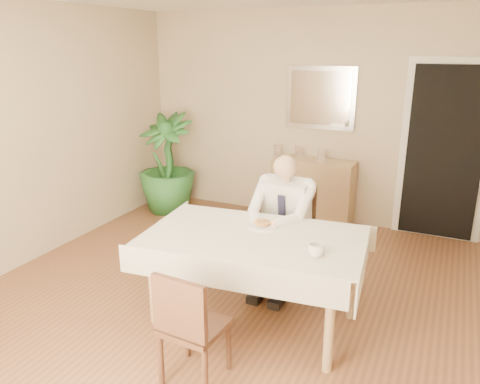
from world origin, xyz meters
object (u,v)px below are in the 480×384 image
at_px(sideboard, 312,191).
at_px(potted_palm, 167,163).
at_px(chair_near, 189,324).
at_px(seated_man, 280,218).
at_px(dining_table, 254,245).
at_px(chair_far, 290,225).
at_px(coffee_mug, 316,250).

relative_size(sideboard, potted_palm, 0.77).
distance_m(chair_near, seated_man, 1.49).
xyz_separation_m(dining_table, seated_man, (-0.00, 0.59, 0.02)).
height_order(chair_far, sideboard, chair_far).
distance_m(dining_table, chair_far, 0.90).
bearing_deg(seated_man, coffee_mug, -54.24).
distance_m(chair_near, potted_palm, 3.51).
distance_m(dining_table, chair_near, 0.91).
height_order(seated_man, potted_palm, potted_palm).
height_order(chair_near, coffee_mug, coffee_mug).
relative_size(chair_near, potted_palm, 0.62).
bearing_deg(dining_table, chair_far, 84.27).
distance_m(chair_far, coffee_mug, 1.21).
xyz_separation_m(chair_near, coffee_mug, (0.62, 0.71, 0.34)).
relative_size(coffee_mug, potted_palm, 0.09).
bearing_deg(potted_palm, seated_man, -33.11).
bearing_deg(potted_palm, sideboard, 11.86).
xyz_separation_m(dining_table, coffee_mug, (0.54, -0.16, 0.13)).
distance_m(chair_far, potted_palm, 2.39).
distance_m(seated_man, potted_palm, 2.53).
bearing_deg(dining_table, chair_near, -100.91).
xyz_separation_m(coffee_mug, potted_palm, (-2.66, 2.14, -0.14)).
height_order(coffee_mug, sideboard, coffee_mug).
relative_size(chair_far, sideboard, 0.90).
height_order(chair_far, coffee_mug, chair_far).
bearing_deg(chair_far, sideboard, 103.39).
bearing_deg(seated_man, chair_far, 90.00).
height_order(dining_table, seated_man, seated_man).
xyz_separation_m(chair_near, sideboard, (-0.13, 3.25, -0.05)).
xyz_separation_m(chair_far, sideboard, (-0.21, 1.49, -0.11)).
bearing_deg(chair_near, potted_palm, 129.41).
bearing_deg(coffee_mug, chair_near, -131.17).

